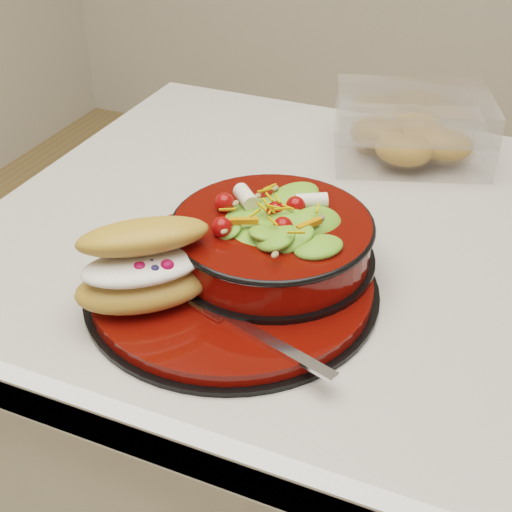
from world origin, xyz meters
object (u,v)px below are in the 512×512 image
at_px(island_counter, 435,509).
at_px(pastry_box, 411,130).
at_px(dinner_plate, 232,285).
at_px(salad_bowl, 272,233).
at_px(croissant, 145,266).
at_px(fork, 255,333).

distance_m(island_counter, pastry_box, 0.57).
height_order(dinner_plate, salad_bowl, salad_bowl).
relative_size(croissant, fork, 0.92).
relative_size(dinner_plate, fork, 1.85).
distance_m(dinner_plate, salad_bowl, 0.07).
bearing_deg(pastry_box, island_counter, -76.81).
xyz_separation_m(dinner_plate, salad_bowl, (0.03, 0.05, 0.05)).
xyz_separation_m(croissant, fork, (0.13, -0.01, -0.04)).
distance_m(croissant, pastry_box, 0.50).
bearing_deg(island_counter, salad_bowl, -153.66).
bearing_deg(dinner_plate, fork, -51.83).
distance_m(island_counter, dinner_plate, 0.54).
xyz_separation_m(dinner_plate, fork, (0.06, -0.08, 0.01)).
bearing_deg(croissant, island_counter, -3.18).
distance_m(salad_bowl, croissant, 0.15).
xyz_separation_m(dinner_plate, croissant, (-0.07, -0.07, 0.05)).
bearing_deg(island_counter, fork, -129.08).
bearing_deg(pastry_box, dinner_plate, -123.10).
bearing_deg(fork, pastry_box, 13.00).
relative_size(island_counter, croissant, 7.80).
height_order(island_counter, pastry_box, pastry_box).
bearing_deg(salad_bowl, croissant, -128.64).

